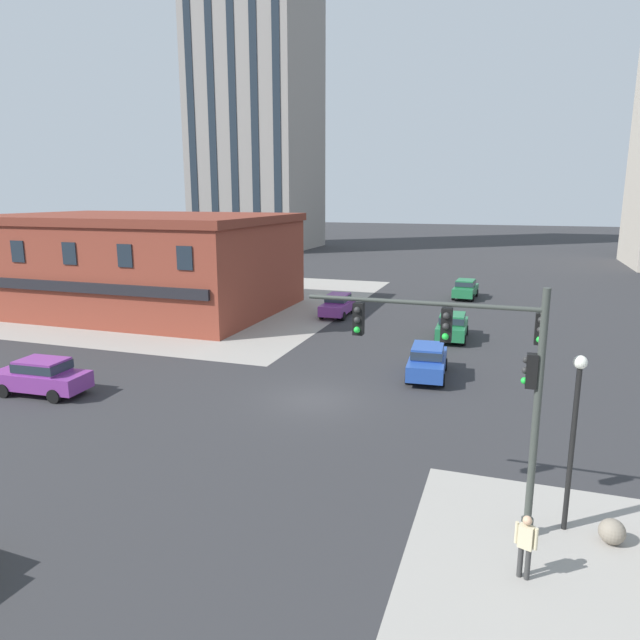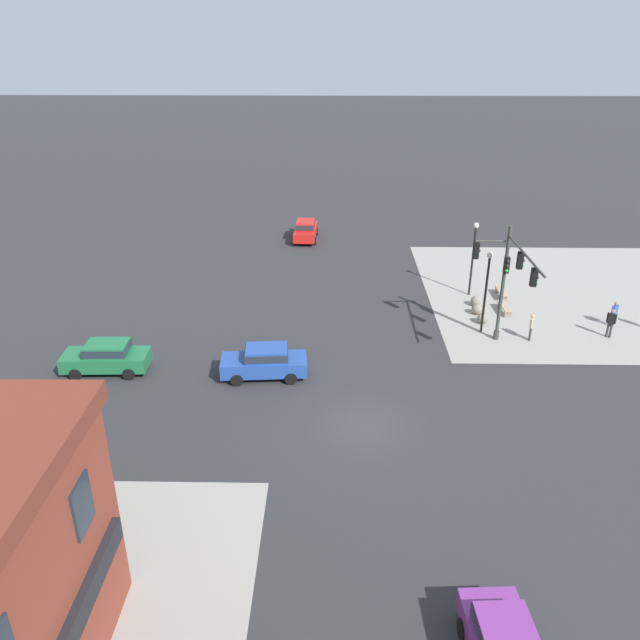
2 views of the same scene
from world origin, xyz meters
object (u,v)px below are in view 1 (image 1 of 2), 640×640
at_px(car_cross_eastbound, 41,375).
at_px(car_main_mid, 466,288).
at_px(car_cross_westbound, 452,325).
at_px(car_main_southbound_far, 338,304).
at_px(street_lamp_corner_near, 574,422).
at_px(car_parked_curb, 427,360).
at_px(traffic_signal_main, 492,372).
at_px(bollard_sphere_curb_a, 612,532).
at_px(pedestrian_near_bench, 526,543).

height_order(car_cross_eastbound, car_main_mid, same).
bearing_deg(car_cross_westbound, car_cross_eastbound, -135.45).
xyz_separation_m(car_main_southbound_far, car_cross_westbound, (9.00, -4.53, 0.00)).
xyz_separation_m(street_lamp_corner_near, car_cross_eastbound, (-22.07, 4.12, -2.24)).
relative_size(street_lamp_corner_near, car_parked_curb, 1.10).
xyz_separation_m(traffic_signal_main, car_cross_eastbound, (-19.89, 4.57, -3.55)).
distance_m(street_lamp_corner_near, car_main_southbound_far, 29.06).
bearing_deg(car_cross_eastbound, bollard_sphere_curb_a, -10.85).
xyz_separation_m(street_lamp_corner_near, car_main_southbound_far, (-14.23, 25.23, -2.24)).
xyz_separation_m(traffic_signal_main, car_main_mid, (-3.50, 36.59, -3.55)).
distance_m(pedestrian_near_bench, car_main_southbound_far, 30.75).
bearing_deg(traffic_signal_main, car_main_mid, 95.47).
bearing_deg(street_lamp_corner_near, car_cross_eastbound, 169.41).
relative_size(car_cross_eastbound, car_cross_westbound, 1.01).
distance_m(pedestrian_near_bench, street_lamp_corner_near, 3.57).
bearing_deg(car_parked_curb, street_lamp_corner_near, -65.68).
relative_size(car_main_southbound_far, car_cross_eastbound, 0.99).
height_order(bollard_sphere_curb_a, car_main_mid, car_main_mid).
bearing_deg(car_main_mid, car_parked_curb, -89.78).
bearing_deg(car_main_mid, pedestrian_near_bench, -83.24).
bearing_deg(street_lamp_corner_near, traffic_signal_main, -168.50).
bearing_deg(car_main_southbound_far, bollard_sphere_curb_a, -58.98).
relative_size(pedestrian_near_bench, car_main_mid, 0.37).
height_order(traffic_signal_main, car_main_mid, traffic_signal_main).
bearing_deg(bollard_sphere_curb_a, car_cross_eastbound, 169.15).
xyz_separation_m(street_lamp_corner_near, car_main_mid, (-5.68, 36.15, -2.24)).
distance_m(traffic_signal_main, car_cross_westbound, 21.66).
relative_size(traffic_signal_main, street_lamp_corner_near, 1.36).
distance_m(car_main_southbound_far, car_parked_curb, 15.49).
relative_size(car_cross_eastbound, car_parked_curb, 0.99).
height_order(bollard_sphere_curb_a, car_cross_westbound, car_cross_westbound).
bearing_deg(car_main_mid, car_cross_westbound, -88.34).
xyz_separation_m(car_main_southbound_far, car_parked_curb, (8.64, -12.86, 0.00)).
bearing_deg(car_main_southbound_far, traffic_signal_main, -64.85).
bearing_deg(car_parked_curb, car_cross_eastbound, -153.42).
relative_size(street_lamp_corner_near, car_main_southbound_far, 1.13).
height_order(bollard_sphere_curb_a, pedestrian_near_bench, pedestrian_near_bench).
distance_m(traffic_signal_main, car_parked_curb, 13.73).
distance_m(car_main_southbound_far, car_cross_westbound, 10.08).
height_order(street_lamp_corner_near, car_main_southbound_far, street_lamp_corner_near).
bearing_deg(car_main_mid, car_main_southbound_far, -128.08).
height_order(traffic_signal_main, pedestrian_near_bench, traffic_signal_main).
bearing_deg(car_parked_curb, car_cross_westbound, 87.54).
height_order(car_cross_westbound, car_parked_curb, same).
height_order(pedestrian_near_bench, car_cross_eastbound, car_cross_eastbound).
relative_size(bollard_sphere_curb_a, pedestrian_near_bench, 0.41).
distance_m(bollard_sphere_curb_a, pedestrian_near_bench, 3.22).
relative_size(traffic_signal_main, bollard_sphere_curb_a, 9.97).
bearing_deg(car_parked_curb, bollard_sphere_curb_a, -62.08).
distance_m(pedestrian_near_bench, car_main_mid, 38.98).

